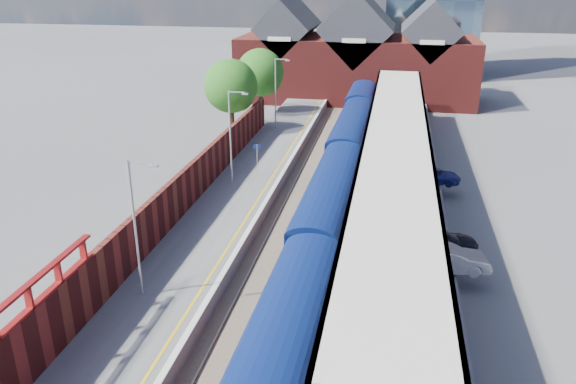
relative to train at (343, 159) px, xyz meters
The scene contains 21 objects.
ground 5.01m from the train, 109.21° to the left, with size 240.00×240.00×0.00m, color #5B5B5E.
ballast_bed 6.27m from the train, 104.65° to the right, with size 6.00×76.00×0.06m, color #473D33.
rails 6.24m from the train, 104.65° to the right, with size 4.51×76.00×0.14m.
left_platform 9.18m from the train, 140.75° to the right, with size 5.00×76.00×1.00m, color #565659.
right_platform 7.46m from the train, 51.74° to the right, with size 6.00×76.00×1.00m, color #565659.
coping_left 7.44m from the train, 129.10° to the right, with size 0.30×76.00×0.05m, color silver.
coping_right 6.05m from the train, 73.83° to the right, with size 0.30×76.00×0.05m, color silver.
yellow_line 7.83m from the train, 132.54° to the right, with size 0.14×76.00×0.01m, color yellow.
train is the anchor object (origin of this frame).
canopy 6.32m from the train, 43.33° to the right, with size 4.50×52.00×4.48m.
lamp_post_b 21.41m from the train, 111.73° to the right, with size 1.48×0.18×7.00m.
lamp_post_c 9.15m from the train, 154.70° to the right, with size 1.48×0.18×7.00m.
lamp_post_d 14.86m from the train, 122.59° to the left, with size 1.48×0.18×7.00m.
platform_sign 6.74m from the train, 165.22° to the right, with size 0.55×0.08×2.50m.
brick_wall 15.50m from the train, 128.24° to the right, with size 0.35×50.00×3.86m.
station_building 32.49m from the train, 92.65° to the left, with size 30.00×12.12×13.78m.
tree_near 15.96m from the train, 139.28° to the left, with size 5.20×5.20×8.10m.
tree_far 21.42m from the train, 120.80° to the left, with size 5.20×5.20×8.10m.
parked_car_silver 16.14m from the train, 64.26° to the right, with size 1.53×4.40×1.45m, color #ABABB0.
parked_car_dark 13.99m from the train, 60.56° to the right, with size 1.71×4.20×1.22m, color black.
parked_car_blue 7.08m from the train, ahead, with size 1.82×3.94×1.10m, color navy.
Camera 1 is at (5.13, -16.26, 16.00)m, focal length 35.00 mm.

